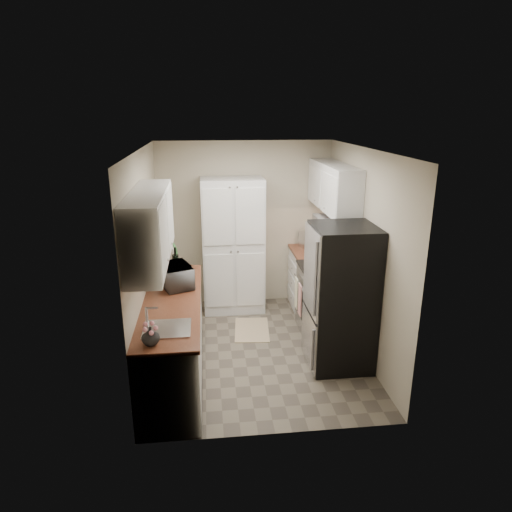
{
  "coord_description": "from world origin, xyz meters",
  "views": [
    {
      "loc": [
        -0.58,
        -5.15,
        2.92
      ],
      "look_at": [
        0.01,
        0.15,
        1.21
      ],
      "focal_mm": 32.0,
      "sensor_mm": 36.0,
      "label": 1
    }
  ],
  "objects_px": {
    "electric_range": "(325,300)",
    "microwave": "(176,276)",
    "wine_bottle": "(176,262)",
    "toaster_oven": "(314,241)",
    "pantry_cabinet": "(233,246)",
    "refrigerator": "(341,297)"
  },
  "relations": [
    {
      "from": "microwave",
      "to": "wine_bottle",
      "type": "height_order",
      "value": "wine_bottle"
    },
    {
      "from": "toaster_oven",
      "to": "microwave",
      "type": "bearing_deg",
      "value": -163.06
    },
    {
      "from": "electric_range",
      "to": "microwave",
      "type": "xyz_separation_m",
      "value": [
        -1.93,
        -0.42,
        0.57
      ]
    },
    {
      "from": "pantry_cabinet",
      "to": "refrigerator",
      "type": "bearing_deg",
      "value": -56.54
    },
    {
      "from": "electric_range",
      "to": "toaster_oven",
      "type": "height_order",
      "value": "toaster_oven"
    },
    {
      "from": "electric_range",
      "to": "pantry_cabinet",
      "type": "bearing_deg",
      "value": 141.78
    },
    {
      "from": "pantry_cabinet",
      "to": "microwave",
      "type": "bearing_deg",
      "value": -119.38
    },
    {
      "from": "wine_bottle",
      "to": "toaster_oven",
      "type": "relative_size",
      "value": 0.8
    },
    {
      "from": "electric_range",
      "to": "toaster_oven",
      "type": "xyz_separation_m",
      "value": [
        0.05,
        0.93,
        0.56
      ]
    },
    {
      "from": "refrigerator",
      "to": "toaster_oven",
      "type": "xyz_separation_m",
      "value": [
        0.08,
        1.73,
        0.19
      ]
    },
    {
      "from": "refrigerator",
      "to": "microwave",
      "type": "height_order",
      "value": "refrigerator"
    },
    {
      "from": "pantry_cabinet",
      "to": "toaster_oven",
      "type": "bearing_deg",
      "value": 0.09
    },
    {
      "from": "pantry_cabinet",
      "to": "toaster_oven",
      "type": "distance_m",
      "value": 1.22
    },
    {
      "from": "electric_range",
      "to": "wine_bottle",
      "type": "bearing_deg",
      "value": 179.99
    },
    {
      "from": "wine_bottle",
      "to": "microwave",
      "type": "bearing_deg",
      "value": -86.19
    },
    {
      "from": "electric_range",
      "to": "microwave",
      "type": "relative_size",
      "value": 2.36
    },
    {
      "from": "electric_range",
      "to": "microwave",
      "type": "height_order",
      "value": "microwave"
    },
    {
      "from": "refrigerator",
      "to": "microwave",
      "type": "bearing_deg",
      "value": 168.72
    },
    {
      "from": "toaster_oven",
      "to": "refrigerator",
      "type": "bearing_deg",
      "value": -110.06
    },
    {
      "from": "refrigerator",
      "to": "wine_bottle",
      "type": "bearing_deg",
      "value": 157.44
    },
    {
      "from": "microwave",
      "to": "toaster_oven",
      "type": "bearing_deg",
      "value": -76.96
    },
    {
      "from": "wine_bottle",
      "to": "toaster_oven",
      "type": "xyz_separation_m",
      "value": [
        2.01,
        0.93,
        -0.04
      ]
    }
  ]
}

